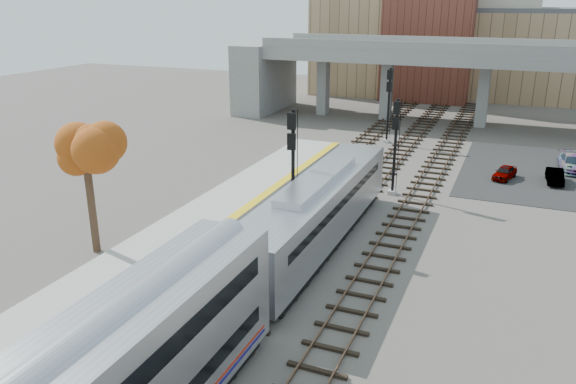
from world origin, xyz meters
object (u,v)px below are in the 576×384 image
Objects in this scene: signal_mast_far at (388,105)px; car_c at (572,163)px; car_a at (505,172)px; signal_mast_near at (293,172)px; locomotive at (318,210)px; signal_mast_mid at (395,148)px; tree at (85,150)px; car_b at (555,176)px.

signal_mast_far is 17.45m from car_c.
car_a is (11.65, -8.36, -3.21)m from signal_mast_far.
car_c is at bearing 51.96° from signal_mast_near.
car_a is 6.91m from car_c.
signal_mast_mid reaches higher than locomotive.
locomotive is at bearing -100.44° from signal_mast_mid.
signal_mast_near is at bearing 35.88° from tree.
signal_mast_near is 20.72m from car_a.
tree is 32.13m from car_a.
signal_mast_mid is 2.31× the size of car_a.
car_c is (5.12, 4.63, 0.13)m from car_a.
signal_mast_near is at bearing 149.38° from locomotive.
signal_mast_mid is at bearing 79.56° from locomotive.
signal_mast_far is at bearing 160.57° from car_c.
signal_mast_mid is 13.90m from car_b.
signal_mast_far is (-4.10, 15.55, 0.21)m from signal_mast_mid.
car_a is (9.55, 18.04, -1.71)m from locomotive.
signal_mast_far reaches higher than locomotive.
tree is (-13.54, -16.43, 2.47)m from signal_mast_mid.
signal_mast_far is 2.24× the size of car_b.
signal_mast_near is 10.45m from signal_mast_mid.
signal_mast_near is 1.72× the size of car_c.
signal_mast_far is at bearing 160.06° from car_a.
signal_mast_near is at bearing -113.11° from signal_mast_mid.
signal_mast_mid is 0.96× the size of signal_mast_far.
car_b is (24.79, 24.03, -5.45)m from tree.
car_a is at bearing -35.69° from signal_mast_far.
tree is (-9.44, -6.83, 2.05)m from signal_mast_near.
car_c is at bearing -12.54° from signal_mast_far.
locomotive is at bearing -129.29° from car_b.
signal_mast_mid is at bearing -143.87° from car_c.
signal_mast_mid is at bearing -120.64° from car_a.
locomotive is at bearing -85.45° from signal_mast_far.
car_a is 3.73m from car_b.
locomotive is 4.22× the size of car_c.
tree is (-9.44, -31.99, 2.26)m from signal_mast_far.
car_a is (7.55, 7.19, -3.01)m from signal_mast_mid.
locomotive is 11.11m from signal_mast_mid.
signal_mast_far is 17.59m from car_b.
signal_mast_near is 1.09× the size of signal_mast_mid.
signal_mast_near reaches higher than car_c.
tree is 2.45× the size of car_b.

